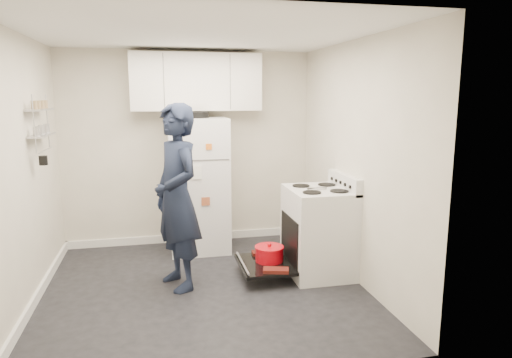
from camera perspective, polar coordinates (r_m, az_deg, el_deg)
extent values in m
cube|color=black|center=(4.81, -6.51, -13.44)|extent=(3.20, 3.20, 0.01)
cube|color=white|center=(4.43, -7.21, 17.62)|extent=(3.20, 3.20, 0.01)
cube|color=beige|center=(6.03, -8.38, 3.76)|extent=(3.20, 0.01, 2.50)
cube|color=beige|center=(2.89, -3.63, -3.39)|extent=(3.20, 0.01, 2.50)
cube|color=beige|center=(4.58, -27.16, 0.62)|extent=(0.01, 3.20, 2.50)
cube|color=beige|center=(4.87, 12.23, 2.06)|extent=(0.01, 3.20, 2.50)
cube|color=white|center=(4.91, -25.80, -13.32)|extent=(0.03, 3.20, 0.10)
cube|color=white|center=(6.27, -8.08, -7.21)|extent=(3.20, 0.03, 0.10)
cube|color=silver|center=(5.06, 7.80, -6.68)|extent=(0.65, 0.76, 0.92)
cube|color=black|center=(5.05, 7.03, -7.39)|extent=(0.53, 0.60, 0.52)
cube|color=orange|center=(5.15, 9.89, -7.13)|extent=(0.02, 0.56, 0.46)
cylinder|color=black|center=(5.13, 7.52, -9.26)|extent=(0.34, 0.34, 0.02)
cube|color=silver|center=(5.03, 11.00, -0.41)|extent=(0.08, 0.76, 0.18)
cube|color=silver|center=(4.94, 7.94, -1.40)|extent=(0.65, 0.76, 0.03)
cube|color=#B2B2B7|center=(4.87, 7.60, -1.14)|extent=(0.22, 0.03, 0.01)
cube|color=black|center=(4.99, 1.12, -10.63)|extent=(0.55, 0.70, 0.03)
cylinder|color=#B2B2B7|center=(4.93, -1.69, -10.45)|extent=(0.02, 0.66, 0.02)
cylinder|color=#C00711|center=(5.03, 1.68, -9.41)|extent=(0.31, 0.31, 0.14)
cylinder|color=#C00711|center=(5.00, 1.68, -8.54)|extent=(0.32, 0.32, 0.02)
sphere|color=#C00711|center=(4.99, 1.68, -8.23)|extent=(0.04, 0.04, 0.04)
cube|color=maroon|center=(4.75, 2.51, -11.33)|extent=(0.29, 0.20, 0.04)
cube|color=maroon|center=(5.24, 0.96, -9.20)|extent=(0.27, 0.14, 0.04)
cube|color=white|center=(5.76, -7.22, -0.72)|extent=(0.72, 0.70, 1.67)
cube|color=#4C4C4C|center=(5.35, -6.95, 2.34)|extent=(0.68, 0.01, 0.01)
cube|color=#B2B2B7|center=(5.30, -9.98, 3.49)|extent=(0.03, 0.03, 0.20)
cube|color=#B2B2B7|center=(5.36, -9.84, -0.97)|extent=(0.03, 0.03, 0.55)
cylinder|color=black|center=(5.65, -7.43, 7.96)|extent=(0.30, 0.30, 0.07)
cube|color=white|center=(5.36, -7.45, 0.80)|extent=(0.12, 0.01, 0.16)
cube|color=orange|center=(5.34, -5.92, 4.04)|extent=(0.07, 0.01, 0.07)
cube|color=#AE5731|center=(5.44, -6.31, -2.80)|extent=(0.10, 0.01, 0.10)
cube|color=yellow|center=(5.32, -8.58, 3.20)|extent=(0.06, 0.01, 0.06)
cube|color=silver|center=(5.83, -7.48, 11.93)|extent=(1.60, 0.33, 0.70)
cube|color=#B2B2B7|center=(5.00, -25.38, 7.84)|extent=(0.14, 0.60, 0.02)
cube|color=#B2B2B7|center=(5.01, -25.15, 4.99)|extent=(0.14, 0.60, 0.02)
cylinder|color=black|center=(4.85, -25.05, 2.11)|extent=(0.08, 0.08, 0.09)
imported|color=black|center=(4.62, -9.86, -2.29)|extent=(0.67, 0.80, 1.87)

